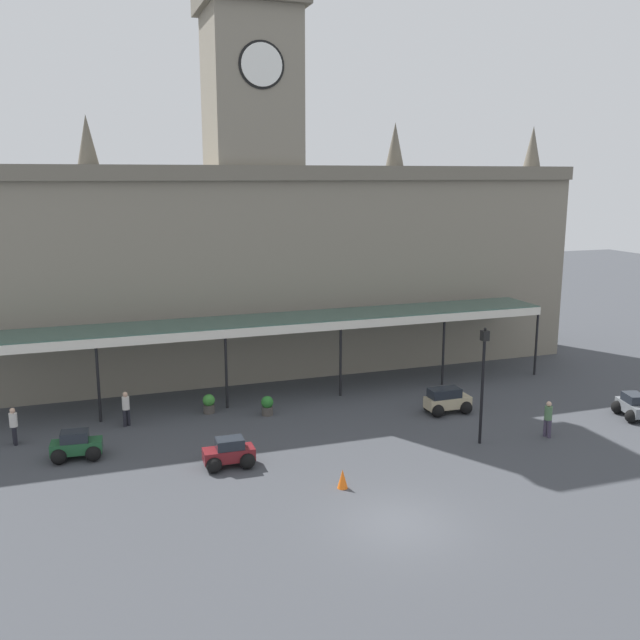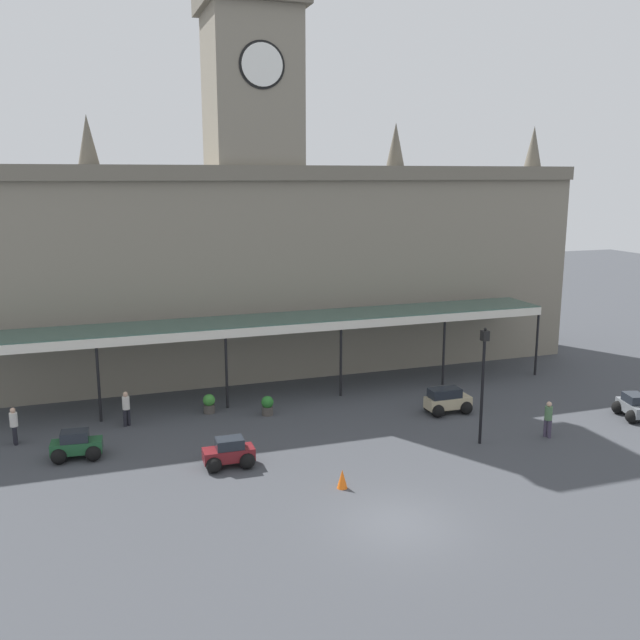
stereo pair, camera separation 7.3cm
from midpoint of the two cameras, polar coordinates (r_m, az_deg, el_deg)
The scene contains 14 objects.
ground_plane at distance 24.65m, azimuth 6.37°, elevation -16.25°, with size 140.00×140.00×0.00m, color #3D4045.
station_building at distance 40.92m, azimuth -5.46°, elevation 5.30°, with size 39.44×5.64×21.34m.
entrance_canopy at distance 36.64m, azimuth -3.53°, elevation -0.13°, with size 30.78×3.26×4.16m.
car_maroon_sedan at distance 28.82m, azimuth -7.54°, elevation -10.88°, with size 2.07×1.55×1.19m.
car_grey_sedan at distance 37.21m, azimuth 24.25°, elevation -6.57°, with size 1.83×2.21×1.19m.
car_green_sedan at distance 31.02m, azimuth -19.39°, elevation -9.79°, with size 2.12×1.63×1.19m.
car_beige_estate at distance 35.19m, azimuth 10.30°, elevation -6.61°, with size 2.26×1.55×1.27m.
pedestrian_beside_cars at distance 34.00m, azimuth -15.67°, elevation -6.92°, with size 0.35×0.34×1.67m.
pedestrian_crossing_forecourt at distance 33.41m, azimuth -23.86°, elevation -7.84°, with size 0.34×0.38×1.67m.
pedestrian_near_entrance at distance 33.05m, azimuth 18.12°, elevation -7.61°, with size 0.34×0.38×1.67m.
victorian_lamppost at distance 30.82m, azimuth 13.14°, elevation -4.23°, with size 0.30×0.30×5.21m.
traffic_cone at distance 26.81m, azimuth 1.78°, elevation -12.87°, with size 0.40×0.40×0.74m, color orange.
planter_by_canopy at distance 34.45m, azimuth -4.40°, elevation -6.99°, with size 0.60×0.60×0.96m.
planter_near_kerb at distance 35.07m, azimuth -9.15°, elevation -6.77°, with size 0.60×0.60×0.96m.
Camera 1 is at (-9.56, -19.57, 11.55)m, focal length 39.06 mm.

